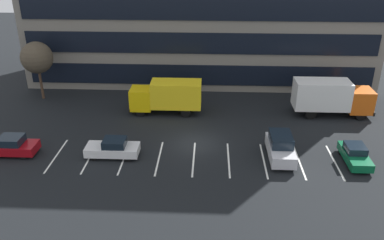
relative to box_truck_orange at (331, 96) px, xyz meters
name	(u,v)px	position (x,y,z in m)	size (l,w,h in m)	color
ground_plane	(195,143)	(-13.05, -6.48, -2.00)	(120.00, 120.00, 0.00)	black
lot_markings	(194,159)	(-13.05, -9.16, -1.99)	(22.54, 5.40, 0.01)	silver
box_truck_orange	(331,96)	(0.00, 0.00, 0.00)	(7.65, 2.53, 3.55)	#D85914
box_truck_yellow_all	(167,95)	(-16.06, -0.22, -0.13)	(7.14, 2.36, 3.31)	yellow
suv_silver	(280,147)	(-6.14, -8.65, -1.02)	(1.90, 4.48, 2.02)	silver
sedan_white	(113,148)	(-19.57, -9.01, -1.28)	(4.26, 1.78, 1.53)	white
sedan_maroon	(10,146)	(-28.00, -9.07, -1.25)	(4.42, 1.85, 1.58)	maroon
sedan_forest	(355,154)	(-0.36, -9.04, -1.33)	(1.66, 3.96, 1.42)	#0C5933
bare_tree	(37,58)	(-30.05, 3.02, 2.57)	(3.34, 3.34, 6.26)	#473323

